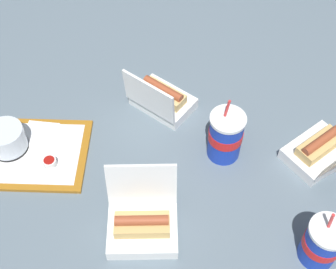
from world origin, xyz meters
TOP-DOWN VIEW (x-y plane):
  - ground_plane at (0.00, 0.00)m, footprint 3.20×3.20m
  - food_tray at (0.40, 0.17)m, footprint 0.42×0.33m
  - cake_container at (0.45, 0.16)m, footprint 0.11×0.11m
  - ketchup_cup at (0.31, 0.19)m, footprint 0.04×0.04m
  - napkin_stack at (0.38, 0.10)m, footprint 0.11×0.11m
  - plastic_fork at (0.32, 0.21)m, footprint 0.11×0.04m
  - clamshell_hotdog_front at (-0.01, 0.32)m, footprint 0.22×0.22m
  - clamshell_hotdog_corner at (-0.46, -0.03)m, footprint 0.26×0.26m
  - clamshell_hotdog_back at (0.05, -0.12)m, footprint 0.23×0.21m
  - soda_cup_center at (-0.18, 0.01)m, footprint 0.10×0.10m
  - soda_cup_left at (-0.47, 0.28)m, footprint 0.10×0.10m

SIDE VIEW (x-z plane):
  - ground_plane at x=0.00m, z-range 0.00..0.00m
  - food_tray at x=0.40m, z-range 0.00..0.01m
  - napkin_stack at x=0.38m, z-range 0.01..0.02m
  - plastic_fork at x=0.32m, z-range 0.01..0.02m
  - ketchup_cup at x=0.31m, z-range 0.01..0.04m
  - clamshell_hotdog_corner at x=-0.46m, z-range -0.04..0.12m
  - clamshell_hotdog_back at x=0.05m, z-range -0.04..0.12m
  - clamshell_hotdog_front at x=-0.01m, z-range -0.05..0.13m
  - cake_container at x=0.45m, z-range 0.01..0.09m
  - soda_cup_left at x=-0.47m, z-range -0.03..0.17m
  - soda_cup_center at x=-0.18m, z-range -0.03..0.20m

